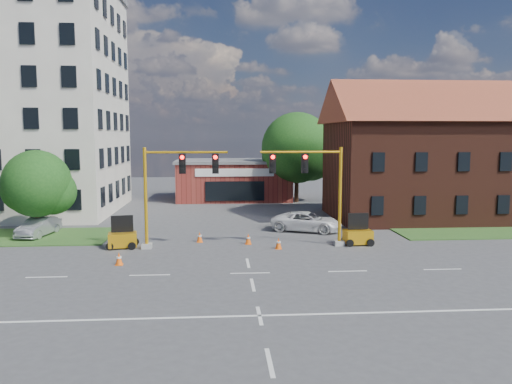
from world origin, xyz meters
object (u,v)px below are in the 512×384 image
signal_mast_west (173,185)px  trailer_east (358,235)px  trailer_west (123,238)px  pickup_white (307,222)px  signal_mast_east (314,184)px

signal_mast_west → trailer_east: (11.60, 0.17, -3.32)m
trailer_west → trailer_east: size_ratio=1.00×
signal_mast_west → pickup_white: (9.13, 4.87, -3.22)m
signal_mast_east → pickup_white: size_ratio=1.23×
trailer_west → signal_mast_west: bearing=-15.1°
signal_mast_east → pickup_white: bearing=85.0°
signal_mast_west → trailer_west: bearing=174.9°
trailer_west → trailer_east: trailer_west is taller
trailer_west → pickup_white: 13.12m
signal_mast_west → trailer_east: signal_mast_west is taller
signal_mast_west → pickup_white: bearing=28.1°
signal_mast_east → pickup_white: (0.42, 4.87, -3.22)m
pickup_white → trailer_east: bearing=-130.6°
trailer_east → signal_mast_west: bearing=177.1°
signal_mast_west → signal_mast_east: (8.71, 0.00, 0.00)m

